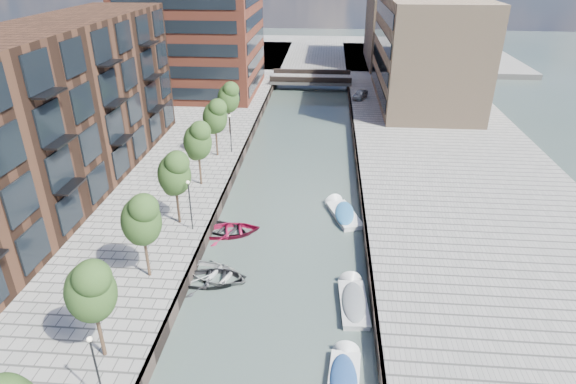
# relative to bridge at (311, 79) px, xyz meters

# --- Properties ---
(water) EXTENTS (300.00, 300.00, 0.00)m
(water) POSITION_rel_bridge_xyz_m (0.00, -32.00, -1.39)
(water) COLOR #38473F
(water) RESTS_ON ground
(quay_right) EXTENTS (20.00, 140.00, 1.00)m
(quay_right) POSITION_rel_bridge_xyz_m (16.00, -32.00, -0.89)
(quay_right) COLOR gray
(quay_right) RESTS_ON ground
(quay_wall_left) EXTENTS (0.25, 140.00, 1.00)m
(quay_wall_left) POSITION_rel_bridge_xyz_m (-6.10, -32.00, -0.89)
(quay_wall_left) COLOR #332823
(quay_wall_left) RESTS_ON ground
(quay_wall_right) EXTENTS (0.25, 140.00, 1.00)m
(quay_wall_right) POSITION_rel_bridge_xyz_m (6.10, -32.00, -0.89)
(quay_wall_right) COLOR #332823
(quay_wall_right) RESTS_ON ground
(far_closure) EXTENTS (80.00, 40.00, 1.00)m
(far_closure) POSITION_rel_bridge_xyz_m (0.00, 28.00, -0.89)
(far_closure) COLOR gray
(far_closure) RESTS_ON ground
(apartment_block) EXTENTS (8.00, 38.00, 14.00)m
(apartment_block) POSITION_rel_bridge_xyz_m (-20.00, -42.00, 6.61)
(apartment_block) COLOR #321D13
(apartment_block) RESTS_ON quay_left
(tan_block_near) EXTENTS (12.00, 25.00, 14.00)m
(tan_block_near) POSITION_rel_bridge_xyz_m (16.00, -10.00, 6.61)
(tan_block_near) COLOR #A28263
(tan_block_near) RESTS_ON quay_right
(tan_block_far) EXTENTS (12.00, 20.00, 16.00)m
(tan_block_far) POSITION_rel_bridge_xyz_m (16.00, 16.00, 7.61)
(tan_block_far) COLOR #A28263
(tan_block_far) RESTS_ON quay_right
(bridge) EXTENTS (13.00, 6.00, 1.30)m
(bridge) POSITION_rel_bridge_xyz_m (0.00, 0.00, 0.00)
(bridge) COLOR gray
(bridge) RESTS_ON ground
(tree_1) EXTENTS (2.50, 2.50, 5.95)m
(tree_1) POSITION_rel_bridge_xyz_m (-8.50, -61.00, 3.92)
(tree_1) COLOR #382619
(tree_1) RESTS_ON quay_left
(tree_2) EXTENTS (2.50, 2.50, 5.95)m
(tree_2) POSITION_rel_bridge_xyz_m (-8.50, -54.00, 3.92)
(tree_2) COLOR #382619
(tree_2) RESTS_ON quay_left
(tree_3) EXTENTS (2.50, 2.50, 5.95)m
(tree_3) POSITION_rel_bridge_xyz_m (-8.50, -47.00, 3.92)
(tree_3) COLOR #382619
(tree_3) RESTS_ON quay_left
(tree_4) EXTENTS (2.50, 2.50, 5.95)m
(tree_4) POSITION_rel_bridge_xyz_m (-8.50, -40.00, 3.92)
(tree_4) COLOR #382619
(tree_4) RESTS_ON quay_left
(tree_5) EXTENTS (2.50, 2.50, 5.95)m
(tree_5) POSITION_rel_bridge_xyz_m (-8.50, -33.00, 3.92)
(tree_5) COLOR #382619
(tree_5) RESTS_ON quay_left
(tree_6) EXTENTS (2.50, 2.50, 5.95)m
(tree_6) POSITION_rel_bridge_xyz_m (-8.50, -26.00, 3.92)
(tree_6) COLOR #382619
(tree_6) RESTS_ON quay_left
(lamp_0) EXTENTS (0.24, 0.24, 4.12)m
(lamp_0) POSITION_rel_bridge_xyz_m (-7.20, -64.00, 2.12)
(lamp_0) COLOR black
(lamp_0) RESTS_ON quay_left
(lamp_1) EXTENTS (0.24, 0.24, 4.12)m
(lamp_1) POSITION_rel_bridge_xyz_m (-7.20, -48.00, 2.12)
(lamp_1) COLOR black
(lamp_1) RESTS_ON quay_left
(lamp_2) EXTENTS (0.24, 0.24, 4.12)m
(lamp_2) POSITION_rel_bridge_xyz_m (-7.20, -32.00, 2.12)
(lamp_2) COLOR black
(lamp_2) RESTS_ON quay_left
(sloop_1) EXTENTS (5.10, 3.95, 0.97)m
(sloop_1) POSITION_rel_bridge_xyz_m (-4.57, -53.11, -1.39)
(sloop_1) COLOR #242427
(sloop_1) RESTS_ON ground
(sloop_2) EXTENTS (5.49, 4.52, 0.99)m
(sloop_2) POSITION_rel_bridge_xyz_m (-4.51, -46.81, -1.39)
(sloop_2) COLOR #9E113A
(sloop_2) RESTS_ON ground
(sloop_3) EXTENTS (5.59, 4.82, 0.97)m
(sloop_3) POSITION_rel_bridge_xyz_m (-4.39, -52.57, -1.39)
(sloop_3) COLOR #AEAEAC
(sloop_3) RESTS_ON ground
(sloop_4) EXTENTS (4.73, 3.99, 0.84)m
(sloop_4) POSITION_rel_bridge_xyz_m (-5.04, -46.50, -1.39)
(sloop_4) COLOR black
(sloop_4) RESTS_ON ground
(motorboat_0) EXTENTS (1.96, 4.68, 1.52)m
(motorboat_0) POSITION_rel_bridge_xyz_m (4.16, -60.77, -1.21)
(motorboat_0) COLOR white
(motorboat_0) RESTS_ON ground
(motorboat_3) EXTENTS (3.26, 5.30, 1.67)m
(motorboat_3) POSITION_rel_bridge_xyz_m (4.40, -43.01, -1.19)
(motorboat_3) COLOR white
(motorboat_3) RESTS_ON ground
(motorboat_4) EXTENTS (1.92, 4.89, 1.60)m
(motorboat_4) POSITION_rel_bridge_xyz_m (4.87, -54.45, -1.20)
(motorboat_4) COLOR silver
(motorboat_4) RESTS_ON ground
(car) EXTENTS (2.70, 3.98, 1.26)m
(car) POSITION_rel_bridge_xyz_m (7.50, -9.82, 0.24)
(car) COLOR #A0A3A4
(car) RESTS_ON quay_right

